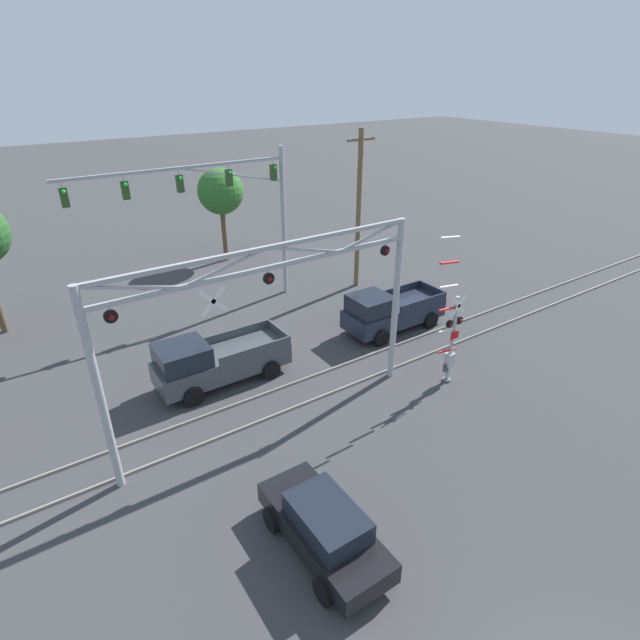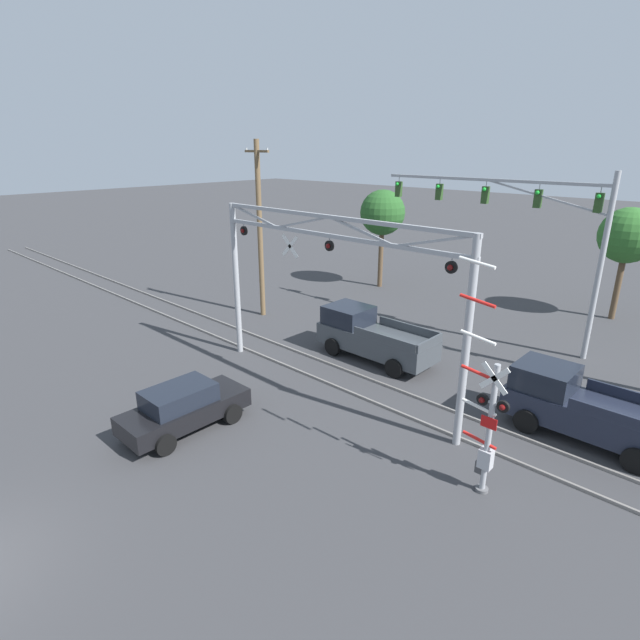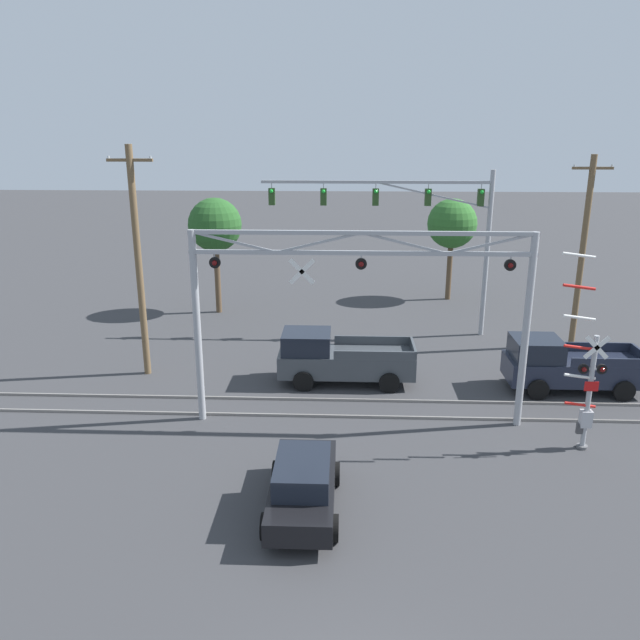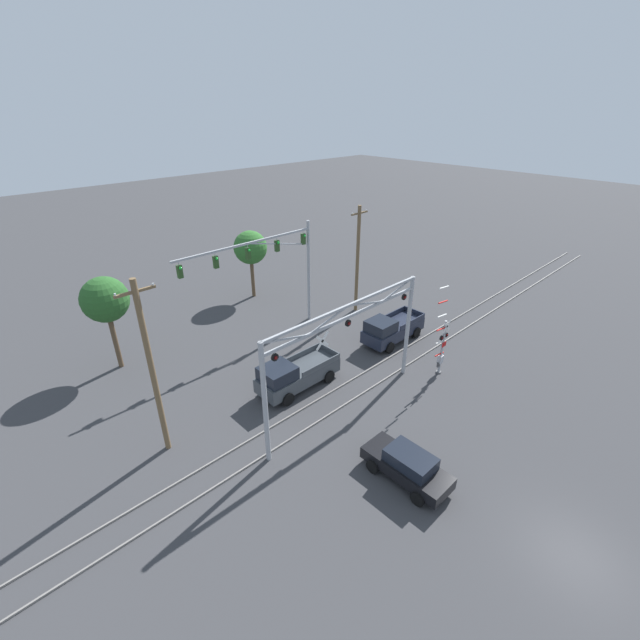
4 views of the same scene
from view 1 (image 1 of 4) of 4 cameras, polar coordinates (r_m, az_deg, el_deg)
The scene contains 10 objects.
rail_track_near at distance 19.11m, azimuth -5.50°, elevation -10.90°, with size 80.00×0.08×0.10m, color gray.
rail_track_far at distance 20.15m, azimuth -7.50°, elevation -8.78°, with size 80.00×0.08×0.10m, color gray.
crossing_gantry at distance 16.49m, azimuth -5.74°, elevation 1.12°, with size 11.42×0.28×6.80m.
crossing_signal_mast at distance 20.57m, azimuth 14.72°, elevation -1.92°, with size 1.78×0.35×6.47m.
traffic_signal_span at distance 26.17m, azimuth -10.13°, elevation 13.41°, with size 11.11×0.39×8.16m.
pickup_truck_lead at distance 20.85m, azimuth -11.90°, elevation -4.58°, with size 5.49×2.21×2.14m.
pickup_truck_following at distance 24.73m, azimuth 7.96°, elevation 1.03°, with size 5.22×2.21×2.14m.
sedan_waiting at distance 14.36m, azimuth 0.49°, elevation -22.54°, with size 1.96×4.32×1.60m.
utility_pole_right at distance 28.71m, azimuth 4.43°, elevation 12.49°, with size 1.80×0.28×8.92m.
background_tree_beyond_span at distance 33.56m, azimuth -11.30°, elevation 14.16°, with size 2.93×2.93×6.10m.
Camera 1 is at (-6.89, -0.66, 11.74)m, focal length 28.00 mm.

